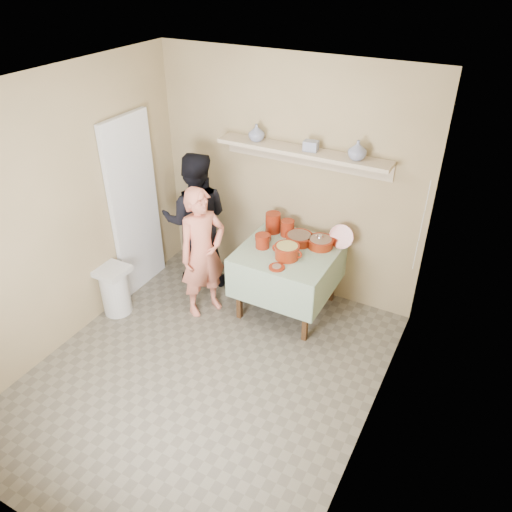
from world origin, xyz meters
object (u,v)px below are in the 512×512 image
Objects in this scene: person_cook at (203,253)px; person_helper at (196,220)px; cazuela_rice at (287,251)px; trash_bin at (115,290)px; serving_table at (288,259)px.

person_helper reaches higher than person_cook.
person_cook is at bearing 102.38° from person_helper.
cazuela_rice is at bearing -44.51° from person_cook.
cazuela_rice reaches higher than trash_bin.
person_cook reaches higher than cazuela_rice.
cazuela_rice is (0.05, -0.15, 0.20)m from serving_table.
cazuela_rice is 1.91m from trash_bin.
cazuela_rice is (1.22, -0.19, 0.05)m from person_helper.
cazuela_rice is (0.83, 0.27, 0.12)m from person_cook.
person_helper is 1.23m from cazuela_rice.
person_cook is 1.06m from trash_bin.
serving_table is (0.78, 0.42, -0.08)m from person_cook.
person_helper is 1.63× the size of serving_table.
person_helper is at bearing 65.02° from trash_bin.
person_helper is 2.83× the size of trash_bin.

